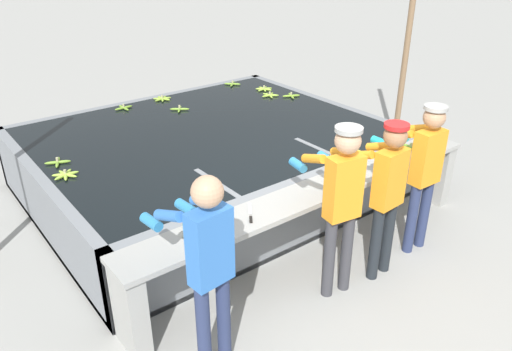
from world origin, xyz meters
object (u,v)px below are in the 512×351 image
banana_bunch_floating_2 (58,162)px  banana_bunch_ledge_0 (194,229)px  worker_0 (208,258)px  worker_1 (341,196)px  banana_bunch_floating_5 (162,99)px  banana_bunch_floating_1 (291,96)px  banana_bunch_floating_8 (232,84)px  banana_bunch_floating_6 (264,89)px  banana_bunch_ledge_1 (411,147)px  worker_2 (386,187)px  banana_bunch_floating_3 (180,109)px  worker_3 (424,165)px  banana_bunch_floating_4 (65,175)px  banana_bunch_floating_0 (270,95)px  support_post_right (407,46)px  knife_0 (250,215)px  banana_bunch_floating_7 (124,108)px

banana_bunch_floating_2 → banana_bunch_ledge_0: (0.47, -2.13, 0.00)m
worker_0 → banana_bunch_ledge_0: size_ratio=6.13×
worker_1 → banana_bunch_floating_5: worker_1 is taller
banana_bunch_floating_1 → banana_bunch_floating_8: same height
worker_0 → banana_bunch_floating_5: worker_0 is taller
worker_1 → banana_bunch_floating_6: 4.03m
worker_1 → banana_bunch_ledge_1: size_ratio=6.07×
worker_2 → banana_bunch_floating_2: 3.55m
worker_1 → banana_bunch_floating_3: worker_1 is taller
worker_2 → worker_3: (0.68, 0.06, 0.01)m
banana_bunch_floating_1 → banana_bunch_floating_6: (-0.11, 0.55, -0.00)m
banana_bunch_floating_1 → banana_bunch_floating_4: same height
worker_3 → banana_bunch_floating_3: size_ratio=6.68×
worker_0 → banana_bunch_floating_6: (3.39, 3.59, -0.18)m
banana_bunch_floating_0 → banana_bunch_floating_8: bearing=96.2°
banana_bunch_floating_5 → support_post_right: (3.06, -2.10, 0.75)m
banana_bunch_floating_0 → banana_bunch_floating_8: (-0.10, 0.88, 0.00)m
worker_2 → banana_bunch_floating_0: size_ratio=5.91×
banana_bunch_ledge_1 → support_post_right: 2.29m
banana_bunch_ledge_1 → knife_0: 2.45m
worker_1 → banana_bunch_floating_4: worker_1 is taller
banana_bunch_floating_5 → banana_bunch_floating_7: bearing=-176.1°
worker_2 → banana_bunch_floating_2: worker_2 is taller
worker_1 → banana_bunch_floating_0: (1.80, 3.21, -0.19)m
worker_0 → support_post_right: size_ratio=0.53×
worker_0 → knife_0: (0.80, 0.54, -0.19)m
support_post_right → knife_0: bearing=-160.0°
worker_2 → worker_0: bearing=179.6°
banana_bunch_ledge_0 → worker_2: bearing=-20.8°
banana_bunch_floating_8 → worker_2: bearing=-105.7°
worker_3 → support_post_right: support_post_right is taller
banana_bunch_floating_3 → banana_bunch_floating_6: same height
banana_bunch_floating_4 → banana_bunch_floating_5: (2.08, 1.73, 0.00)m
banana_bunch_floating_4 → knife_0: banana_bunch_floating_4 is taller
banana_bunch_floating_2 → banana_bunch_floating_5: bearing=33.9°
worker_3 → banana_bunch_floating_5: size_ratio=5.86×
worker_0 → banana_bunch_floating_3: worker_0 is taller
worker_3 → banana_bunch_ledge_0: worker_3 is taller
support_post_right → banana_bunch_floating_8: bearing=129.4°
worker_0 → banana_bunch_floating_1: bearing=41.0°
worker_1 → banana_bunch_floating_8: worker_1 is taller
banana_bunch_floating_0 → banana_bunch_floating_3: bearing=169.3°
worker_2 → banana_bunch_floating_1: bearing=63.8°
banana_bunch_floating_4 → knife_0: bearing=-60.6°
worker_0 → worker_2: 1.99m
worker_0 → banana_bunch_ledge_1: worker_0 is taller
worker_1 → banana_bunch_floating_6: (1.94, 3.53, -0.19)m
banana_bunch_floating_4 → banana_bunch_floating_1: bearing=9.7°
banana_bunch_floating_6 → banana_bunch_floating_1: bearing=-79.1°
worker_2 → banana_bunch_floating_4: size_ratio=5.82×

